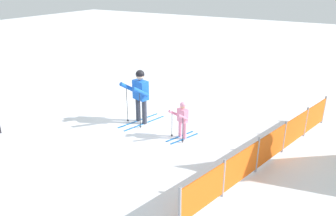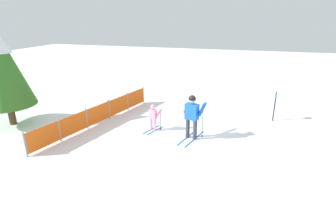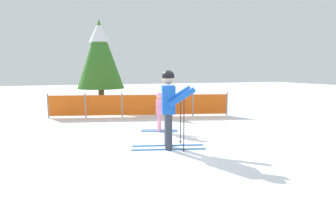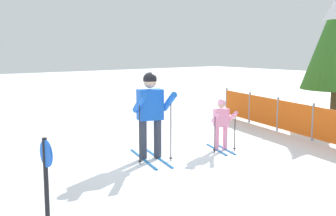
{
  "view_description": "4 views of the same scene",
  "coord_description": "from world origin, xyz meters",
  "px_view_note": "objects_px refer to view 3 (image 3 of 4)",
  "views": [
    {
      "loc": [
        8.31,
        5.71,
        4.51
      ],
      "look_at": [
        0.18,
        0.9,
        0.72
      ],
      "focal_mm": 35.0,
      "sensor_mm": 36.0,
      "label": 1
    },
    {
      "loc": [
        -9.19,
        -1.88,
        4.64
      ],
      "look_at": [
        0.55,
        0.94,
        1.05
      ],
      "focal_mm": 28.0,
      "sensor_mm": 36.0,
      "label": 2
    },
    {
      "loc": [
        -1.78,
        -5.71,
        1.77
      ],
      "look_at": [
        0.44,
        0.67,
        0.82
      ],
      "focal_mm": 28.0,
      "sensor_mm": 36.0,
      "label": 3
    },
    {
      "loc": [
        7.2,
        -4.93,
        2.31
      ],
      "look_at": [
        0.14,
        0.36,
        1.02
      ],
      "focal_mm": 45.0,
      "sensor_mm": 36.0,
      "label": 4
    }
  ],
  "objects_px": {
    "skier_adult": "(170,102)",
    "conifer_far": "(100,53)",
    "skier_child": "(160,109)",
    "safety_fence": "(140,105)"
  },
  "relations": [
    {
      "from": "safety_fence",
      "to": "conifer_far",
      "type": "relative_size",
      "value": 1.58
    },
    {
      "from": "skier_adult",
      "to": "safety_fence",
      "type": "bearing_deg",
      "value": 101.26
    },
    {
      "from": "skier_adult",
      "to": "safety_fence",
      "type": "relative_size",
      "value": 0.26
    },
    {
      "from": "skier_adult",
      "to": "conifer_far",
      "type": "relative_size",
      "value": 0.42
    },
    {
      "from": "skier_child",
      "to": "conifer_far",
      "type": "height_order",
      "value": "conifer_far"
    },
    {
      "from": "safety_fence",
      "to": "conifer_far",
      "type": "height_order",
      "value": "conifer_far"
    },
    {
      "from": "skier_adult",
      "to": "skier_child",
      "type": "height_order",
      "value": "skier_adult"
    },
    {
      "from": "skier_child",
      "to": "safety_fence",
      "type": "bearing_deg",
      "value": 109.65
    },
    {
      "from": "skier_adult",
      "to": "conifer_far",
      "type": "height_order",
      "value": "conifer_far"
    },
    {
      "from": "skier_child",
      "to": "safety_fence",
      "type": "height_order",
      "value": "skier_child"
    }
  ]
}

